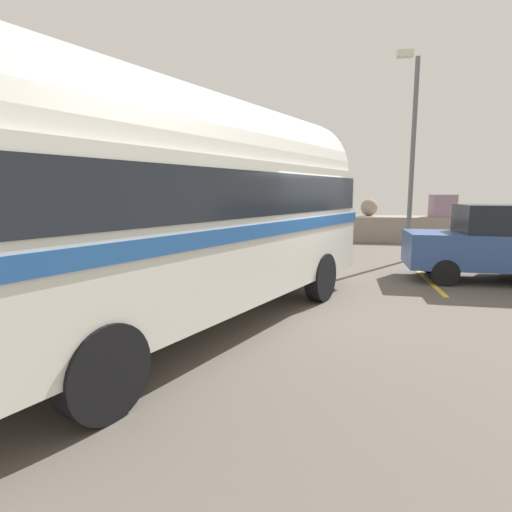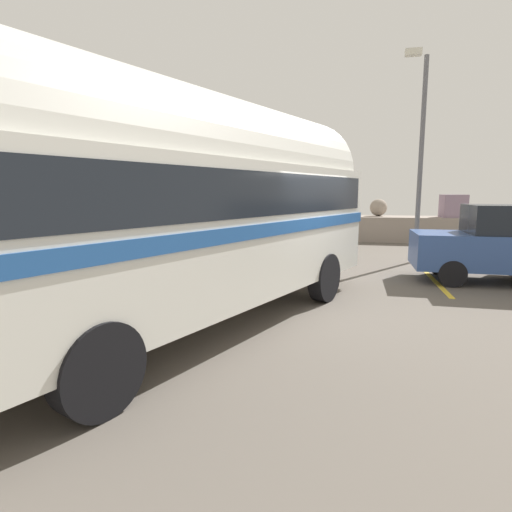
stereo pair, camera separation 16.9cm
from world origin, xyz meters
The scene contains 5 objects.
ground centered at (0.00, 0.00, 0.01)m, with size 32.00×26.00×0.02m.
breakwater centered at (0.01, 11.80, 0.73)m, with size 31.36×1.96×2.42m.
vintage_coach centered at (-1.62, -1.43, 2.05)m, with size 5.38×8.86×3.70m.
parked_car_nearest centered at (4.51, 3.21, 0.97)m, with size 4.13×1.79×1.86m.
lamp_post centered at (2.84, 5.94, 3.47)m, with size 0.75×0.85×6.13m.
Camera 2 is at (0.73, -7.65, 2.19)m, focal length 29.35 mm.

